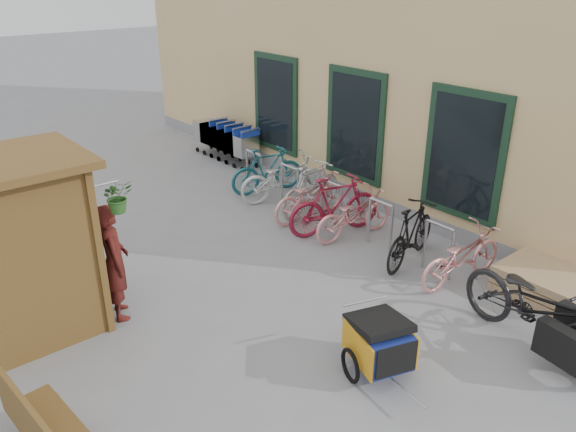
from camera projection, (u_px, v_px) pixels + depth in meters
ground at (331, 328)px, 7.58m from camera, size 80.00×80.00×0.00m
building at (402, 12)px, 13.11m from camera, size 6.07×13.00×7.00m
bike_rack at (331, 199)px, 10.40m from camera, size 0.05×5.35×0.86m
pallet_stack at (544, 282)px, 8.26m from camera, size 1.00×1.20×0.40m
shopping_carts at (225, 137)px, 13.97m from camera, size 0.56×2.22×1.00m
child_trailer at (380, 341)px, 6.58m from camera, size 0.89×1.37×0.79m
cargo_bike at (539, 309)px, 6.95m from camera, size 1.11×2.31×1.17m
person_kiosk at (114, 262)px, 7.54m from camera, size 0.55×0.69×1.67m
bike_0 at (461, 256)px, 8.52m from camera, size 1.73×0.76×0.88m
bike_1 at (411, 234)px, 9.08m from camera, size 1.75×0.89×1.01m
bike_2 at (354, 214)px, 9.97m from camera, size 1.72×0.77×0.88m
bike_3 at (335, 205)px, 10.08m from camera, size 1.88×0.99×1.09m
bike_4 at (309, 196)px, 10.72m from camera, size 1.74×0.62×0.91m
bike_5 at (311, 188)px, 10.95m from camera, size 1.74×0.70×1.01m
bike_6 at (283, 178)px, 11.54m from camera, size 1.96×1.18×0.97m
bike_7 at (267, 170)px, 11.95m from camera, size 1.71×0.82×0.99m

